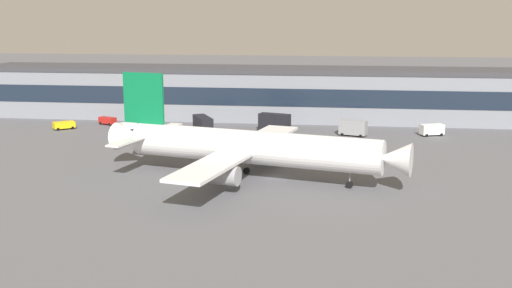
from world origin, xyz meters
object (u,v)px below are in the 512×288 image
at_px(follow_me_car, 107,120).
at_px(catering_truck, 274,122).
at_px(crew_van, 431,129).
at_px(pushback_tractor, 63,125).
at_px(airliner, 248,147).
at_px(stair_truck, 354,127).
at_px(fuel_truck, 203,123).
at_px(baggage_tug, 128,126).

distance_m(follow_me_car, catering_truck, 41.68).
relative_size(crew_van, pushback_tractor, 1.05).
height_order(airliner, stair_truck, airliner).
height_order(stair_truck, fuel_truck, stair_truck).
distance_m(follow_me_car, baggage_tug, 9.99).
relative_size(catering_truck, pushback_tractor, 1.42).
bearing_deg(fuel_truck, crew_van, 0.58).
bearing_deg(fuel_truck, pushback_tractor, -175.89).
bearing_deg(pushback_tractor, airliner, -37.70).
bearing_deg(stair_truck, crew_van, 8.26).
bearing_deg(stair_truck, baggage_tug, 179.68).
bearing_deg(airliner, catering_truck, 89.68).
distance_m(catering_truck, pushback_tractor, 49.67).
bearing_deg(crew_van, catering_truck, 179.18).
xyz_separation_m(catering_truck, baggage_tug, (-33.90, -2.73, -1.21)).
height_order(fuel_truck, baggage_tug, fuel_truck).
xyz_separation_m(crew_van, baggage_tug, (-69.29, -2.22, -0.37)).
xyz_separation_m(catering_truck, pushback_tractor, (-49.54, -3.40, -1.24)).
relative_size(stair_truck, baggage_tug, 1.62).
distance_m(airliner, stair_truck, 42.78).
distance_m(airliner, fuel_truck, 43.78).
bearing_deg(baggage_tug, catering_truck, 4.60).
relative_size(stair_truck, crew_van, 1.14).
distance_m(stair_truck, follow_me_car, 60.00).
height_order(airliner, follow_me_car, airliner).
distance_m(airliner, follow_me_car, 61.40).
bearing_deg(airliner, baggage_tug, 130.96).
bearing_deg(catering_truck, fuel_truck, -176.44).
height_order(airliner, fuel_truck, airliner).
bearing_deg(catering_truck, baggage_tug, -175.40).
distance_m(baggage_tug, pushback_tractor, 15.65).
xyz_separation_m(airliner, fuel_truck, (-16.33, 40.48, -3.38)).
xyz_separation_m(stair_truck, crew_van, (17.27, 2.51, -0.52)).
relative_size(crew_van, fuel_truck, 0.64).
bearing_deg(airliner, follow_me_car, 132.34).
height_order(fuel_truck, catering_truck, catering_truck).
xyz_separation_m(baggage_tug, pushback_tractor, (-15.64, -0.68, -0.04)).
distance_m(follow_me_car, fuel_truck, 25.40).
xyz_separation_m(stair_truck, baggage_tug, (-52.02, 0.29, -0.89)).
height_order(baggage_tug, pushback_tractor, baggage_tug).
distance_m(stair_truck, baggage_tug, 52.03).
bearing_deg(catering_truck, pushback_tractor, -176.07).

